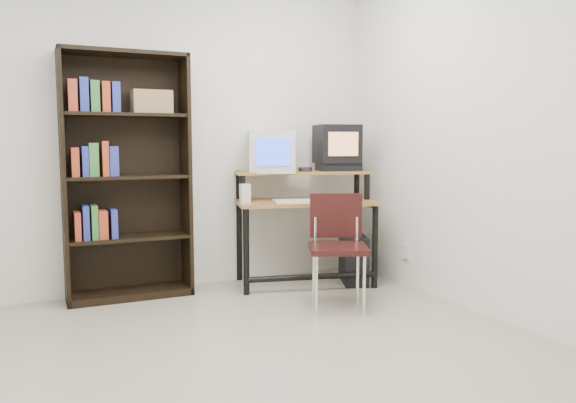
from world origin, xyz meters
name	(u,v)px	position (x,y,z in m)	size (l,w,h in m)	color
floor	(236,379)	(0.00, 0.00, -0.01)	(4.00, 4.00, 0.01)	#ABA38E
back_wall	(148,134)	(0.00, 2.00, 1.30)	(4.00, 0.01, 2.60)	silver
right_wall	(520,132)	(2.00, 0.00, 1.30)	(0.01, 4.00, 2.60)	silver
computer_desk	(305,206)	(1.26, 1.62, 0.69)	(1.28, 0.86, 0.98)	olive
crt_monitor	(271,152)	(1.01, 1.78, 1.15)	(0.50, 0.50, 0.37)	beige
vcr	(338,168)	(1.59, 1.63, 1.01)	(0.36, 0.26, 0.08)	black
crt_tv	(337,144)	(1.59, 1.66, 1.22)	(0.42, 0.42, 0.34)	black
cd_spindle	(305,170)	(1.27, 1.65, 0.99)	(0.12, 0.12, 0.05)	#26262B
keyboard	(302,202)	(1.16, 1.48, 0.74)	(0.47, 0.21, 0.04)	beige
mousepad	(345,202)	(1.54, 1.42, 0.72)	(0.22, 0.18, 0.01)	black
mouse	(347,200)	(1.56, 1.43, 0.74)	(0.10, 0.06, 0.03)	white
desk_speaker	(245,194)	(0.72, 1.66, 0.80)	(0.08, 0.07, 0.17)	beige
pc_tower	(353,259)	(1.66, 1.47, 0.21)	(0.20, 0.45, 0.42)	black
school_chair	(337,238)	(1.16, 0.92, 0.52)	(0.56, 0.56, 0.84)	black
bookshelf	(126,174)	(-0.21, 1.86, 0.98)	(0.97, 0.35, 1.93)	black
wall_outlet	(406,252)	(1.99, 1.15, 0.30)	(0.02, 0.08, 0.12)	beige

